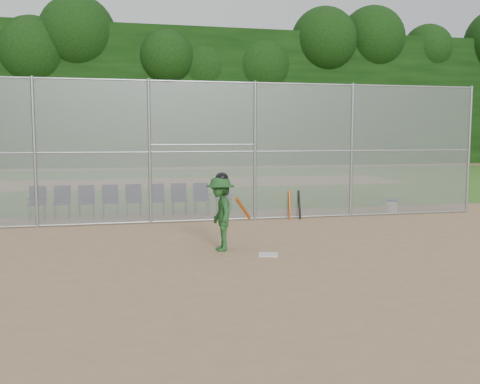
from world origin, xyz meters
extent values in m
plane|color=tan|center=(0.00, 0.00, 0.00)|extent=(100.00, 100.00, 0.00)
plane|color=#37691F|center=(0.00, 18.00, 0.01)|extent=(100.00, 100.00, 0.00)
plane|color=#A57D5C|center=(0.00, 18.00, 0.01)|extent=(24.00, 24.00, 0.00)
cube|color=gray|center=(0.00, 5.00, 2.00)|extent=(16.00, 0.02, 4.00)
cylinder|color=#9EA3A8|center=(8.00, 5.00, 2.00)|extent=(0.09, 0.09, 4.00)
cylinder|color=#9EA3A8|center=(0.00, 5.00, 3.95)|extent=(16.00, 0.05, 0.05)
cube|color=black|center=(0.00, 35.00, 5.50)|extent=(80.00, 5.00, 11.00)
cube|color=silver|center=(0.14, 0.45, 0.01)|extent=(0.49, 0.49, 0.02)
imported|color=#1F4E20|center=(-0.74, 1.11, 0.80)|extent=(0.61, 1.04, 1.60)
ellipsoid|color=black|center=(-0.74, 1.11, 1.57)|extent=(0.27, 0.30, 0.23)
cylinder|color=#CF5213|center=(-0.34, 0.71, 0.95)|extent=(0.49, 0.63, 0.55)
cylinder|color=white|center=(5.56, 5.32, 0.20)|extent=(0.33, 0.33, 0.39)
cylinder|color=#24479C|center=(5.56, 5.32, 0.42)|extent=(0.35, 0.35, 0.05)
cylinder|color=#D84C14|center=(2.03, 4.89, 0.42)|extent=(0.06, 0.22, 0.85)
cylinder|color=black|center=(2.33, 4.89, 0.42)|extent=(0.06, 0.25, 0.84)
camera|label=1|loc=(-2.79, -9.97, 2.44)|focal=40.00mm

